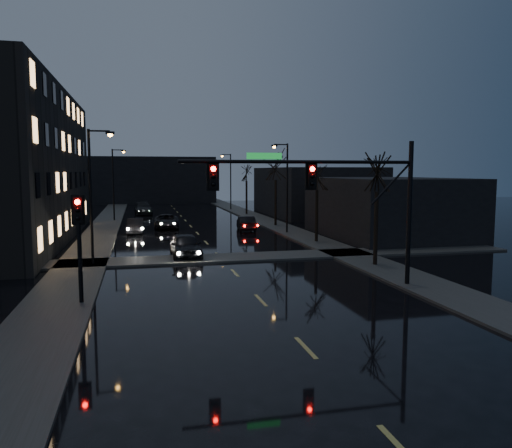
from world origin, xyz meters
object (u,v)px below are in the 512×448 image
oncoming_car_c (166,221)px  oncoming_car_d (143,208)px  oncoming_car_b (135,226)px  oncoming_car_a (185,246)px  lead_car (246,223)px

oncoming_car_c → oncoming_car_d: (-2.04, 16.76, 0.08)m
oncoming_car_b → oncoming_car_c: (2.96, 3.41, 0.03)m
oncoming_car_a → oncoming_car_b: 14.16m
oncoming_car_d → oncoming_car_b: bearing=-95.9°
oncoming_car_c → lead_car: oncoming_car_c is taller
oncoming_car_d → lead_car: size_ratio=1.27×
oncoming_car_d → oncoming_car_a: bearing=-89.4°
oncoming_car_b → oncoming_car_d: bearing=89.4°
oncoming_car_b → oncoming_car_c: oncoming_car_c is taller
oncoming_car_a → lead_car: 15.07m
oncoming_car_a → lead_car: (6.88, 13.41, -0.10)m
oncoming_car_b → oncoming_car_a: bearing=-74.7°
oncoming_car_d → lead_car: oncoming_car_d is taller
oncoming_car_a → oncoming_car_d: bearing=93.3°
oncoming_car_a → oncoming_car_c: size_ratio=0.93×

